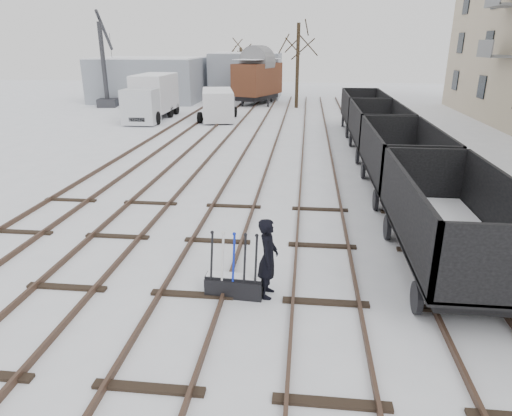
# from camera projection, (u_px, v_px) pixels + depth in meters

# --- Properties ---
(ground) EXTENTS (120.00, 120.00, 0.00)m
(ground) POSITION_uv_depth(u_px,v_px,m) (192.00, 296.00, 10.35)
(ground) COLOR white
(ground) RESTS_ON ground
(tracks) EXTENTS (13.90, 52.00, 0.16)m
(tracks) POSITION_uv_depth(u_px,v_px,m) (257.00, 155.00, 23.11)
(tracks) COLOR black
(tracks) RESTS_ON ground
(shed_left) EXTENTS (10.00, 8.00, 4.10)m
(shed_left) POSITION_uv_depth(u_px,v_px,m) (150.00, 79.00, 44.64)
(shed_left) COLOR gray
(shed_left) RESTS_ON ground
(shed_right) EXTENTS (7.00, 6.00, 4.50)m
(shed_right) POSITION_uv_depth(u_px,v_px,m) (246.00, 75.00, 47.37)
(shed_right) COLOR gray
(shed_right) RESTS_ON ground
(ground_frame) EXTENTS (1.32, 0.50, 1.49)m
(ground_frame) POSITION_uv_depth(u_px,v_px,m) (234.00, 284.00, 10.28)
(ground_frame) COLOR black
(ground_frame) RESTS_ON ground
(worker) EXTENTS (0.48, 0.70, 1.86)m
(worker) POSITION_uv_depth(u_px,v_px,m) (268.00, 258.00, 10.08)
(worker) COLOR black
(worker) RESTS_ON ground
(freight_wagon_a) EXTENTS (2.44, 6.11, 2.49)m
(freight_wagon_a) POSITION_uv_depth(u_px,v_px,m) (449.00, 237.00, 11.10)
(freight_wagon_a) COLOR black
(freight_wagon_a) RESTS_ON ground
(freight_wagon_b) EXTENTS (2.44, 6.11, 2.49)m
(freight_wagon_b) POSITION_uv_depth(u_px,v_px,m) (400.00, 169.00, 17.08)
(freight_wagon_b) COLOR black
(freight_wagon_b) RESTS_ON ground
(freight_wagon_c) EXTENTS (2.44, 6.11, 2.49)m
(freight_wagon_c) POSITION_uv_depth(u_px,v_px,m) (377.00, 136.00, 23.06)
(freight_wagon_c) COLOR black
(freight_wagon_c) RESTS_ON ground
(freight_wagon_d) EXTENTS (2.44, 6.11, 2.49)m
(freight_wagon_d) POSITION_uv_depth(u_px,v_px,m) (363.00, 117.00, 29.04)
(freight_wagon_d) COLOR black
(freight_wagon_d) RESTS_ON ground
(box_van_wagon) EXTENTS (4.60, 5.97, 4.05)m
(box_van_wagon) POSITION_uv_depth(u_px,v_px,m) (257.00, 78.00, 41.91)
(box_van_wagon) COLOR black
(box_van_wagon) RESTS_ON ground
(lorry) EXTENTS (2.37, 7.13, 3.22)m
(lorry) POSITION_uv_depth(u_px,v_px,m) (152.00, 97.00, 33.70)
(lorry) COLOR black
(lorry) RESTS_ON ground
(panel_van) EXTENTS (3.16, 5.32, 2.19)m
(panel_van) POSITION_uv_depth(u_px,v_px,m) (218.00, 104.00, 33.55)
(panel_van) COLOR silver
(panel_van) RESTS_ON ground
(crane) EXTENTS (1.86, 4.78, 8.03)m
(crane) POSITION_uv_depth(u_px,v_px,m) (106.00, 82.00, 40.35)
(crane) COLOR #2B2C30
(crane) RESTS_ON ground
(tree_far_left) EXTENTS (0.30, 0.30, 4.95)m
(tree_far_left) POSITION_uv_depth(u_px,v_px,m) (241.00, 72.00, 49.25)
(tree_far_left) COLOR black
(tree_far_left) RESTS_ON ground
(tree_far_right) EXTENTS (0.30, 0.30, 7.00)m
(tree_far_right) POSITION_uv_depth(u_px,v_px,m) (297.00, 66.00, 39.17)
(tree_far_right) COLOR black
(tree_far_right) RESTS_ON ground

